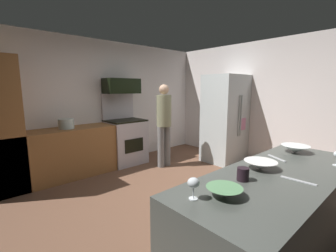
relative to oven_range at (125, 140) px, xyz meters
name	(u,v)px	position (x,y,z in m)	size (l,w,h in m)	color
ground_plane	(180,199)	(-0.29, -1.97, -0.52)	(5.20, 4.80, 0.02)	brown
wall_back	(104,103)	(-0.29, 0.37, 0.79)	(5.20, 0.12, 2.60)	silver
wall_right	(265,103)	(2.25, -1.97, 0.79)	(0.12, 4.80, 2.60)	silver
lower_cabinet_run	(69,153)	(-1.19, 0.01, -0.06)	(2.40, 0.60, 0.90)	#915C31
oven_range	(125,140)	(0.00, 0.00, 0.00)	(0.76, 0.65, 1.51)	#BFB4BB
microwave	(122,86)	(0.00, 0.09, 1.15)	(0.74, 0.38, 0.31)	black
refrigerator	(225,119)	(1.74, -1.34, 0.44)	(0.89, 0.73, 1.90)	silver
person_cook	(164,121)	(0.48, -0.73, 0.44)	(0.31, 0.30, 1.69)	slate
counter_island	(276,221)	(-0.58, -3.47, -0.06)	(2.20, 0.80, 0.90)	#464A45
mixing_bowl_large	(224,192)	(-1.31, -3.41, 0.42)	(0.24, 0.24, 0.07)	#5C905E
mixing_bowl_small	(295,149)	(0.19, -3.32, 0.43)	(0.30, 0.30, 0.08)	white
mixing_bowl_prep	(260,165)	(-0.62, -3.31, 0.42)	(0.29, 0.29, 0.07)	white
wine_glass_mid	(194,183)	(-1.49, -3.29, 0.49)	(0.08, 0.08, 0.15)	silver
mug_coffee	(243,174)	(-0.97, -3.35, 0.44)	(0.09, 0.09, 0.10)	black
knife_chef	(298,181)	(-0.66, -3.65, 0.39)	(0.26, 0.02, 0.01)	#B7BABF
knife_paring	(277,158)	(-0.19, -3.28, 0.39)	(0.25, 0.02, 0.01)	#B7BABF
stock_pot	(66,124)	(-1.21, 0.01, 0.47)	(0.27, 0.27, 0.18)	#B3C3BE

